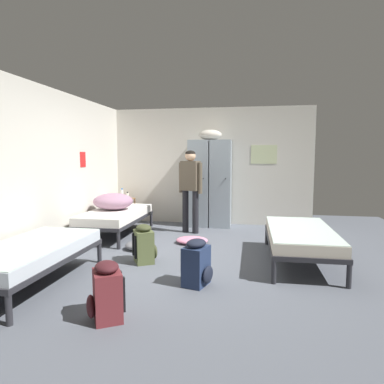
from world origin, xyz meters
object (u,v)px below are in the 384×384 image
person_traveler (190,183)px  clothes_pile_grey (139,245)px  bed_right (300,236)px  shelf_unit (125,208)px  water_bottle (122,194)px  backpack_olive (144,244)px  clothes_pile_pink (192,240)px  bed_left_rear (116,216)px  backpack_navy (197,263)px  bedding_heap (113,201)px  backpack_maroon (106,292)px  lotion_bottle (127,196)px  bed_left_front (31,253)px  locker_bank (210,181)px

person_traveler → clothes_pile_grey: 1.74m
bed_right → person_traveler: bearing=139.8°
clothes_pile_grey → shelf_unit: bearing=116.2°
water_bottle → backpack_olive: bearing=-62.7°
person_traveler → clothes_pile_pink: bearing=-78.0°
bed_left_rear → backpack_olive: 1.84m
bed_right → backpack_navy: size_ratio=3.45×
water_bottle → bed_right: bearing=-32.6°
bed_left_rear → bedding_heap: size_ratio=2.51×
water_bottle → backpack_maroon: (1.56, -4.38, -0.41)m
bed_left_rear → bedding_heap: bearing=142.6°
lotion_bottle → backpack_olive: 2.91m
shelf_unit → water_bottle: size_ratio=2.53×
bed_left_front → clothes_pile_pink: bearing=55.1°
bed_left_front → bedding_heap: size_ratio=2.51×
bed_right → bed_left_rear: 3.42m
bed_left_rear → bedding_heap: 0.28m
bed_left_front → backpack_olive: bearing=44.8°
water_bottle → lotion_bottle: bearing=-21.8°
water_bottle → bed_left_front: bearing=-84.9°
backpack_navy → backpack_olive: bearing=140.4°
bedding_heap → person_traveler: size_ratio=0.47×
bedding_heap → person_traveler: (1.43, 0.42, 0.33)m
bed_left_rear → person_traveler: (1.36, 0.48, 0.60)m
bed_left_front → backpack_maroon: 1.40m
shelf_unit → backpack_navy: size_ratio=1.04×
person_traveler → backpack_navy: (0.56, -2.71, -0.72)m
clothes_pile_pink → shelf_unit: bearing=140.1°
water_bottle → lotion_bottle: water_bottle is taller
locker_bank → clothes_pile_pink: (-0.13, -1.54, -0.91)m
locker_bank → bed_left_rear: bearing=-144.2°
backpack_olive → water_bottle: bearing=117.3°
backpack_maroon → locker_bank: bearing=84.4°
bed_left_rear → person_traveler: person_traveler is taller
water_bottle → bed_left_rear: bearing=-74.2°
clothes_pile_pink → water_bottle: bearing=141.0°
person_traveler → water_bottle: person_traveler is taller
bed_left_front → backpack_navy: bearing=9.4°
shelf_unit → bed_left_front: shelf_unit is taller
shelf_unit → person_traveler: (1.61, -0.67, 0.63)m
backpack_maroon → person_traveler: bearing=88.0°
bed_left_rear → lotion_bottle: bearing=99.2°
bedding_heap → lotion_bottle: bearing=95.9°
locker_bank → bed_right: locker_bank is taller
water_bottle → clothes_pile_grey: 2.39m
bed_right → backpack_maroon: size_ratio=3.45×
backpack_maroon → clothes_pile_pink: 2.89m
shelf_unit → backpack_navy: (2.17, -3.38, -0.09)m
lotion_bottle → clothes_pile_grey: 2.26m
locker_bank → person_traveler: 0.78m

